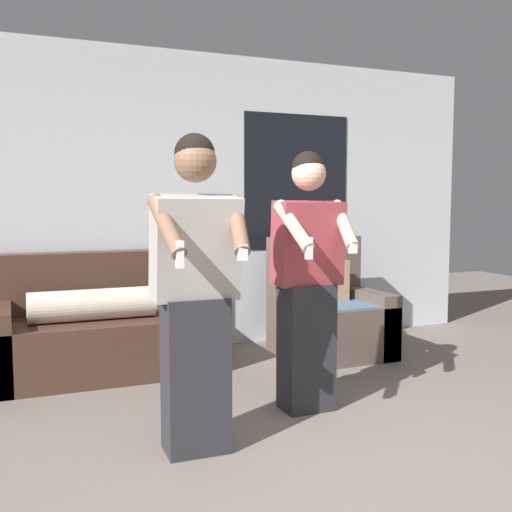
% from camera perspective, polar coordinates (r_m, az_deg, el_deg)
% --- Properties ---
extents(wall_back, '(6.08, 0.07, 2.70)m').
position_cam_1_polar(wall_back, '(5.52, -6.84, 5.12)').
color(wall_back, silver).
rests_on(wall_back, ground_plane).
extents(couch, '(1.72, 0.90, 0.94)m').
position_cam_1_polar(couch, '(4.97, -15.47, -6.95)').
color(couch, '#472D23').
rests_on(couch, ground_plane).
extents(armchair, '(0.88, 0.85, 1.04)m').
position_cam_1_polar(armchair, '(5.40, 6.91, -5.69)').
color(armchair, brown).
rests_on(armchair, ground_plane).
extents(person_left, '(0.52, 0.49, 1.71)m').
position_cam_1_polar(person_left, '(3.21, -5.77, -3.65)').
color(person_left, '#28282D').
rests_on(person_left, ground_plane).
extents(person_right, '(0.49, 0.46, 1.68)m').
position_cam_1_polar(person_right, '(3.87, 4.94, -2.36)').
color(person_right, '#28282D').
rests_on(person_right, ground_plane).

